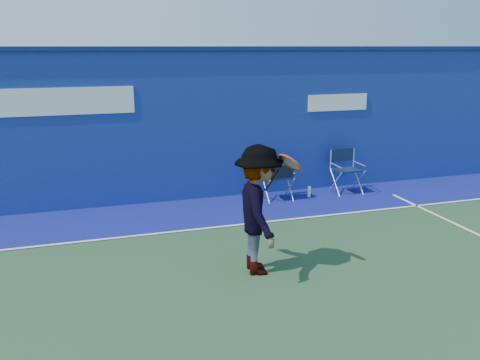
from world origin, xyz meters
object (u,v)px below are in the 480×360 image
object	(u,v)px
directors_chair_left	(278,182)
water_bottle	(309,192)
tennis_player	(259,210)
directors_chair_right	(346,179)

from	to	relation	value
directors_chair_left	water_bottle	size ratio (longest dim) A/B	4.06
tennis_player	water_bottle	bearing A→B (deg)	54.35
directors_chair_left	tennis_player	distance (m)	3.53
directors_chair_left	water_bottle	distance (m)	0.75
directors_chair_right	water_bottle	xyz separation A→B (m)	(-0.91, -0.07, -0.18)
tennis_player	directors_chair_left	bearing A→B (deg)	64.05
tennis_player	directors_chair_right	bearing A→B (deg)	45.37
directors_chair_right	tennis_player	bearing A→B (deg)	-134.63
directors_chair_left	tennis_player	bearing A→B (deg)	-115.95
water_bottle	directors_chair_left	bearing A→B (deg)	176.94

